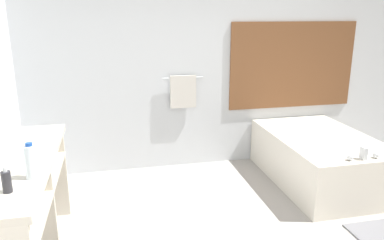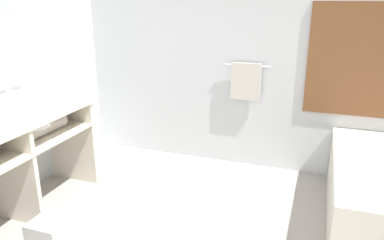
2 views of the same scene
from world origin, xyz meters
name	(u,v)px [view 2 (image 2 of 2)]	position (x,y,z in m)	size (l,w,h in m)	color
wall_back_with_blinds	(282,48)	(0.04, 2.23, 1.35)	(7.40, 0.13, 2.70)	silver
vanity_counter	(10,146)	(-1.89, 0.43, 0.68)	(0.59, 1.68, 0.91)	beige
sink_faucet	(9,100)	(-2.05, 0.65, 1.00)	(0.09, 0.04, 0.18)	silver
waste_bin	(51,234)	(-1.36, 0.19, 0.12)	(0.27, 0.27, 0.24)	#B2B2B2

